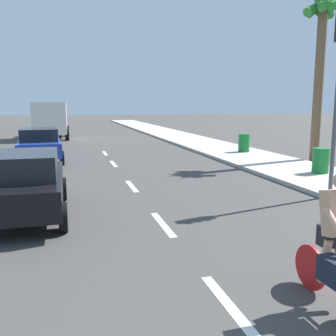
{
  "coord_description": "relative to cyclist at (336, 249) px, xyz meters",
  "views": [
    {
      "loc": [
        -2.02,
        0.61,
        2.67
      ],
      "look_at": [
        0.4,
        9.61,
        1.1
      ],
      "focal_mm": 40.6,
      "sensor_mm": 36.0,
      "label": 1
    }
  ],
  "objects": [
    {
      "name": "cyclist",
      "position": [
        0.0,
        0.0,
        0.0
      ],
      "size": [
        0.62,
        1.71,
        1.82
      ],
      "rotation": [
        0.0,
        0.0,
        3.15
      ],
      "color": "black",
      "rests_on": "ground"
    },
    {
      "name": "parked_car_black",
      "position": [
        -4.31,
        5.45,
        0.01
      ],
      "size": [
        1.93,
        4.15,
        1.57
      ],
      "rotation": [
        0.0,
        0.0,
        0.0
      ],
      "color": "black",
      "rests_on": "ground"
    },
    {
      "name": "lane_stripe_3",
      "position": [
        -1.28,
        8.19,
        -0.83
      ],
      "size": [
        0.16,
        1.8,
        0.01
      ],
      "primitive_type": "cube",
      "color": "white",
      "rests_on": "ground"
    },
    {
      "name": "delivery_truck",
      "position": [
        -4.41,
        27.18,
        0.67
      ],
      "size": [
        2.73,
        6.26,
        2.8
      ],
      "rotation": [
        0.0,
        0.0,
        -0.01
      ],
      "color": "maroon",
      "rests_on": "ground"
    },
    {
      "name": "lane_stripe_1",
      "position": [
        -1.28,
        0.4,
        -0.83
      ],
      "size": [
        0.16,
        1.8,
        0.01
      ],
      "primitive_type": "cube",
      "color": "white",
      "rests_on": "ground"
    },
    {
      "name": "parked_car_blue",
      "position": [
        -4.52,
        14.76,
        0.01
      ],
      "size": [
        2.21,
        4.51,
        1.57
      ],
      "rotation": [
        0.0,
        0.0,
        0.05
      ],
      "color": "#1E389E",
      "rests_on": "ground"
    },
    {
      "name": "trash_bin_near",
      "position": [
        5.8,
        8.07,
        -0.23
      ],
      "size": [
        0.6,
        0.6,
        0.93
      ],
      "primitive_type": "cylinder",
      "color": "#19722D",
      "rests_on": "sidewalk_strip"
    },
    {
      "name": "ground_plane",
      "position": [
        -1.28,
        15.47,
        -0.83
      ],
      "size": [
        160.0,
        160.0,
        0.0
      ],
      "primitive_type": "plane",
      "color": "#423F3D"
    },
    {
      "name": "trash_bin_far",
      "position": [
        5.91,
        14.63,
        -0.21
      ],
      "size": [
        0.6,
        0.6,
        0.96
      ],
      "primitive_type": "cylinder",
      "color": "#19722D",
      "rests_on": "sidewalk_strip"
    },
    {
      "name": "lane_stripe_2",
      "position": [
        -1.28,
        4.04,
        -0.83
      ],
      "size": [
        0.16,
        1.8,
        0.01
      ],
      "primitive_type": "cube",
      "color": "white",
      "rests_on": "ground"
    },
    {
      "name": "lane_stripe_4",
      "position": [
        -1.28,
        13.1,
        -0.83
      ],
      "size": [
        0.16,
        1.8,
        0.01
      ],
      "primitive_type": "cube",
      "color": "white",
      "rests_on": "ground"
    },
    {
      "name": "lane_stripe_5",
      "position": [
        -1.28,
        16.99,
        -0.83
      ],
      "size": [
        0.16,
        1.8,
        0.01
      ],
      "primitive_type": "cube",
      "color": "white",
      "rests_on": "ground"
    },
    {
      "name": "palm_tree_mid",
      "position": [
        7.91,
        11.37,
        4.93
      ],
      "size": [
        1.82,
        1.69,
        7.79
      ],
      "color": "brown",
      "rests_on": "ground"
    },
    {
      "name": "sidewalk_strip",
      "position": [
        5.47,
        17.47,
        -0.76
      ],
      "size": [
        3.6,
        80.0,
        0.14
      ],
      "primitive_type": "cube",
      "color": "#B2ADA3",
      "rests_on": "ground"
    }
  ]
}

